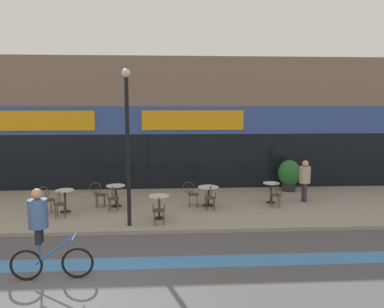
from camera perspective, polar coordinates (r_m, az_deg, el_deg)
name	(u,v)px	position (r m, az deg, el deg)	size (l,w,h in m)	color
sidewalk_slab	(111,208)	(14.10, -12.30, -8.00)	(40.00, 5.50, 0.12)	gray
storefront_facade	(124,123)	(18.28, -10.29, 4.65)	(40.00, 4.06, 5.83)	#7F6656
bike_lane_stripe	(80,264)	(9.72, -16.73, -15.81)	(36.00, 0.70, 0.01)	#3D7AB7
bistro_table_0	(65,197)	(13.61, -18.81, -6.16)	(0.63, 0.63, 0.78)	black
bistro_table_1	(116,191)	(13.87, -11.55, -5.62)	(0.68, 0.68, 0.78)	black
bistro_table_2	(159,202)	(12.23, -5.03, -7.34)	(0.67, 0.67, 0.77)	black
bistro_table_3	(208,192)	(13.71, 2.51, -5.81)	(0.75, 0.75, 0.71)	black
bistro_table_4	(271,189)	(14.41, 11.96, -5.21)	(0.61, 0.61, 0.76)	black
cafe_chair_0_near	(60,202)	(13.03, -19.50, -6.93)	(0.43, 0.59, 0.90)	#4C3823
cafe_chair_0_side	(46,198)	(13.81, -21.31, -6.21)	(0.60, 0.45, 0.90)	#4C3823
cafe_chair_1_near	(113,197)	(13.28, -11.91, -6.38)	(0.41, 0.58, 0.90)	#4C3823
cafe_chair_1_side	(98,193)	(13.98, -14.10, -5.74)	(0.58, 0.41, 0.90)	#4C3823
cafe_chair_2_near	(159,208)	(11.63, -5.09, -8.26)	(0.42, 0.59, 0.90)	#4C3823
cafe_chair_3_near	(210,196)	(13.11, 2.80, -6.41)	(0.41, 0.58, 0.90)	#4C3823
cafe_chair_3_side	(191,192)	(13.66, -0.12, -5.82)	(0.59, 0.42, 0.90)	#4C3823
cafe_chair_4_near	(276,193)	(13.83, 12.64, -5.85)	(0.41, 0.58, 0.90)	#4C3823
planter_pot	(289,174)	(16.52, 14.58, -3.03)	(0.92, 0.92, 1.33)	#232326
lamp_post	(127,136)	(11.28, -9.81, 2.70)	(0.26, 0.26, 4.71)	black
cyclist_0	(42,229)	(8.82, -21.83, -10.62)	(1.78, 0.49, 2.04)	black
pedestrian_near_end	(305,177)	(14.83, 16.82, -3.40)	(0.43, 0.43, 1.59)	#382D47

